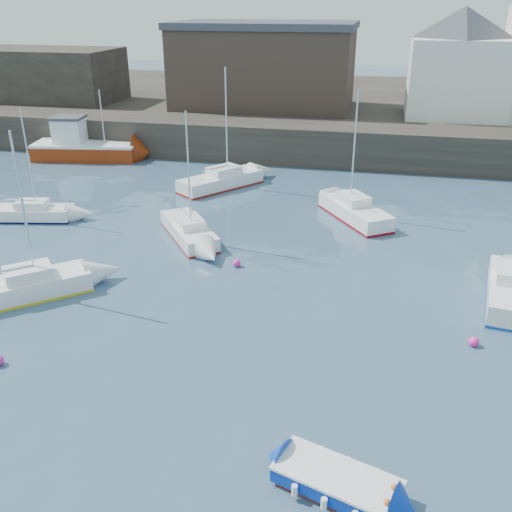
% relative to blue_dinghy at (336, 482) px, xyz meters
% --- Properties ---
extents(water, '(220.00, 220.00, 0.00)m').
position_rel_blue_dinghy_xyz_m(water, '(-4.81, -0.41, -0.36)').
color(water, '#2D4760').
rests_on(water, ground).
extents(quay_wall, '(90.00, 5.00, 3.00)m').
position_rel_blue_dinghy_xyz_m(quay_wall, '(-4.81, 34.59, 1.14)').
color(quay_wall, '#28231E').
rests_on(quay_wall, ground).
extents(land_strip, '(90.00, 32.00, 2.80)m').
position_rel_blue_dinghy_xyz_m(land_strip, '(-4.81, 52.59, 1.04)').
color(land_strip, '#28231E').
rests_on(land_strip, ground).
extents(bldg_east_d, '(11.14, 11.14, 8.95)m').
position_rel_blue_dinghy_xyz_m(bldg_east_d, '(6.19, 41.09, 7.00)').
color(bldg_east_d, white).
rests_on(bldg_east_d, land_strip).
extents(warehouse, '(16.40, 10.40, 7.60)m').
position_rel_blue_dinghy_xyz_m(warehouse, '(-10.81, 42.59, 6.25)').
color(warehouse, '#3D2D26').
rests_on(warehouse, land_strip).
extents(bldg_west, '(14.00, 8.00, 5.00)m').
position_rel_blue_dinghy_xyz_m(bldg_west, '(-32.81, 41.59, 4.94)').
color(bldg_west, '#353028').
rests_on(bldg_west, land_strip).
extents(blue_dinghy, '(3.71, 2.46, 0.65)m').
position_rel_blue_dinghy_xyz_m(blue_dinghy, '(0.00, 0.00, 0.00)').
color(blue_dinghy, maroon).
rests_on(blue_dinghy, ground).
extents(fishing_boat, '(8.92, 4.52, 5.64)m').
position_rel_blue_dinghy_xyz_m(fishing_boat, '(-23.89, 31.05, 0.73)').
color(fishing_boat, maroon).
rests_on(fishing_boat, ground).
extents(sailboat_a, '(5.55, 5.20, 7.50)m').
position_rel_blue_dinghy_xyz_m(sailboat_a, '(-14.70, 8.15, 0.16)').
color(sailboat_a, white).
rests_on(sailboat_a, ground).
extents(sailboat_b, '(4.71, 5.55, 7.16)m').
position_rel_blue_dinghy_xyz_m(sailboat_b, '(-9.73, 16.40, 0.10)').
color(sailboat_b, white).
rests_on(sailboat_b, ground).
extents(sailboat_c, '(2.64, 5.79, 7.34)m').
position_rel_blue_dinghy_xyz_m(sailboat_c, '(6.53, 12.49, 0.20)').
color(sailboat_c, white).
rests_on(sailboat_c, ground).
extents(sailboat_e, '(5.41, 2.63, 6.68)m').
position_rel_blue_dinghy_xyz_m(sailboat_e, '(-20.16, 17.15, 0.07)').
color(sailboat_e, white).
rests_on(sailboat_e, ground).
extents(sailboat_f, '(4.89, 5.92, 7.66)m').
position_rel_blue_dinghy_xyz_m(sailboat_f, '(-0.84, 21.46, 0.18)').
color(sailboat_f, white).
rests_on(sailboat_f, ground).
extents(sailboat_h, '(5.45, 6.31, 8.19)m').
position_rel_blue_dinghy_xyz_m(sailboat_h, '(-10.48, 25.78, 0.17)').
color(sailboat_h, white).
rests_on(sailboat_h, ground).
extents(buoy_mid, '(0.41, 0.41, 0.41)m').
position_rel_blue_dinghy_xyz_m(buoy_mid, '(4.58, 8.38, -0.36)').
color(buoy_mid, '#FF269D').
rests_on(buoy_mid, ground).
extents(buoy_far, '(0.40, 0.40, 0.40)m').
position_rel_blue_dinghy_xyz_m(buoy_far, '(-6.19, 13.36, -0.36)').
color(buoy_far, '#FF269D').
rests_on(buoy_far, ground).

